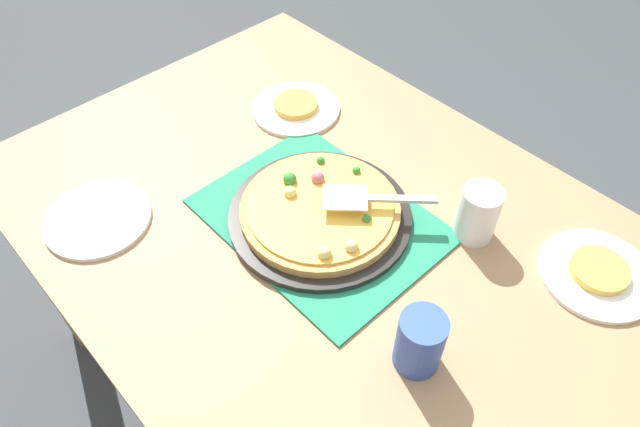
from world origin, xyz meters
name	(u,v)px	position (x,y,z in m)	size (l,w,h in m)	color
ground_plane	(320,382)	(0.00, 0.00, 0.00)	(8.00, 8.00, 0.00)	#3D4247
dining_table	(320,252)	(0.00, 0.00, 0.64)	(1.40, 1.00, 0.75)	#9E7A56
placemat	(320,219)	(0.00, 0.00, 0.75)	(0.48, 0.36, 0.01)	#237F5B
pizza_pan	(320,216)	(0.00, 0.00, 0.76)	(0.38, 0.38, 0.01)	black
pizza	(320,209)	(0.00, 0.00, 0.78)	(0.33, 0.33, 0.05)	tan
plate_near_left	(597,274)	(0.47, 0.29, 0.76)	(0.22, 0.22, 0.01)	white
plate_far_right	(296,109)	(-0.31, 0.21, 0.76)	(0.22, 0.22, 0.01)	white
plate_side	(98,219)	(-0.32, -0.34, 0.76)	(0.22, 0.22, 0.01)	white
served_slice_left	(599,270)	(0.47, 0.29, 0.77)	(0.11, 0.11, 0.02)	#EAB747
served_slice_right	(296,104)	(-0.31, 0.21, 0.77)	(0.11, 0.11, 0.02)	gold
cup_near	(478,214)	(0.24, 0.20, 0.81)	(0.08, 0.08, 0.12)	white
cup_far	(420,342)	(0.35, -0.10, 0.81)	(0.08, 0.08, 0.12)	#3351AD
pizza_server	(369,198)	(0.07, 0.07, 0.82)	(0.19, 0.19, 0.01)	silver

